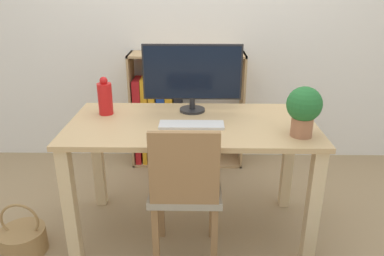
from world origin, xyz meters
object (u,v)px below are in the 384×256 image
object	(u,v)px
monitor	(192,74)
vase	(105,98)
chair	(185,189)
potted_plant	(304,108)
keyboard	(191,125)
basket	(23,239)
bookshelf	(167,111)

from	to	relation	value
monitor	vase	world-z (taller)	monitor
chair	monitor	bearing A→B (deg)	85.19
monitor	vase	size ratio (longest dim) A/B	2.59
chair	potted_plant	bearing A→B (deg)	6.71
keyboard	basket	xyz separation A→B (m)	(-1.02, -0.16, -0.69)
keyboard	bookshelf	world-z (taller)	bookshelf
monitor	basket	bearing A→B (deg)	-156.92
vase	basket	world-z (taller)	vase
keyboard	basket	size ratio (longest dim) A/B	1.11
potted_plant	bookshelf	xyz separation A→B (m)	(-0.83, 1.22, -0.44)
potted_plant	bookshelf	bearing A→B (deg)	124.33
potted_plant	basket	distance (m)	1.83
potted_plant	chair	size ratio (longest dim) A/B	0.31
monitor	keyboard	distance (m)	0.36
vase	potted_plant	bearing A→B (deg)	-16.51
keyboard	chair	xyz separation A→B (m)	(-0.03, -0.22, -0.29)
monitor	chair	xyz separation A→B (m)	(-0.03, -0.50, -0.53)
monitor	basket	size ratio (longest dim) A/B	1.83
keyboard	basket	world-z (taller)	keyboard
basket	keyboard	bearing A→B (deg)	9.11
keyboard	potted_plant	world-z (taller)	potted_plant
monitor	bookshelf	world-z (taller)	monitor
keyboard	chair	size ratio (longest dim) A/B	0.43
vase	bookshelf	bearing A→B (deg)	70.57
keyboard	monitor	bearing A→B (deg)	89.93
vase	chair	bearing A→B (deg)	-39.99
potted_plant	chair	distance (m)	0.77
chair	keyboard	bearing A→B (deg)	81.34
potted_plant	basket	size ratio (longest dim) A/B	0.81
keyboard	bookshelf	distance (m)	1.15
bookshelf	keyboard	bearing A→B (deg)	-78.02
potted_plant	chair	world-z (taller)	potted_plant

